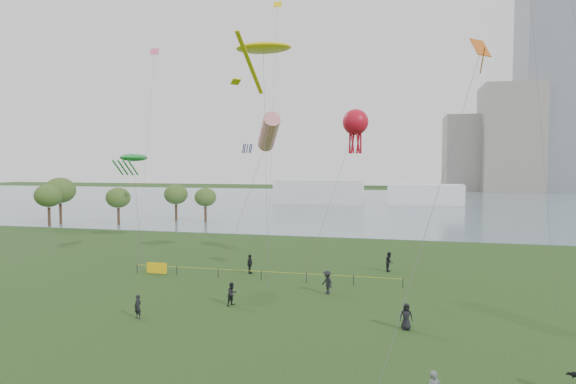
# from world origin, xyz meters

# --- Properties ---
(ground_plane) EXTENTS (400.00, 400.00, 0.00)m
(ground_plane) POSITION_xyz_m (0.00, 0.00, 0.00)
(ground_plane) COLOR black
(lake) EXTENTS (400.00, 120.00, 0.08)m
(lake) POSITION_xyz_m (0.00, 100.00, 0.02)
(lake) COLOR slate
(lake) RESTS_ON ground_plane
(tower) EXTENTS (24.00, 24.00, 120.00)m
(tower) POSITION_xyz_m (62.00, 168.00, 60.00)
(tower) COLOR slate
(tower) RESTS_ON ground_plane
(building_mid) EXTENTS (20.00, 20.00, 38.00)m
(building_mid) POSITION_xyz_m (46.00, 162.00, 19.00)
(building_mid) COLOR gray
(building_mid) RESTS_ON ground_plane
(building_low) EXTENTS (16.00, 18.00, 28.00)m
(building_low) POSITION_xyz_m (32.00, 168.00, 14.00)
(building_low) COLOR gray
(building_low) RESTS_ON ground_plane
(pavilion_left) EXTENTS (22.00, 8.00, 6.00)m
(pavilion_left) POSITION_xyz_m (-12.00, 95.00, 3.00)
(pavilion_left) COLOR silver
(pavilion_left) RESTS_ON ground_plane
(pavilion_right) EXTENTS (18.00, 7.00, 5.00)m
(pavilion_right) POSITION_xyz_m (14.00, 98.00, 2.50)
(pavilion_right) COLOR white
(pavilion_right) RESTS_ON ground_plane
(trees) EXTENTS (26.33, 15.53, 7.81)m
(trees) POSITION_xyz_m (-39.33, 46.35, 4.97)
(trees) COLOR #39261A
(trees) RESTS_ON ground_plane
(fence) EXTENTS (24.07, 0.07, 1.05)m
(fence) POSITION_xyz_m (-9.65, 14.83, 0.55)
(fence) COLOR black
(fence) RESTS_ON ground_plane
(spectator_a) EXTENTS (0.93, 1.01, 1.66)m
(spectator_a) POSITION_xyz_m (-3.42, 7.11, 0.83)
(spectator_a) COLOR black
(spectator_a) RESTS_ON ground_plane
(spectator_b) EXTENTS (1.30, 1.34, 1.84)m
(spectator_b) POSITION_xyz_m (2.74, 11.66, 0.92)
(spectator_b) COLOR black
(spectator_b) RESTS_ON ground_plane
(spectator_c) EXTENTS (0.52, 1.07, 1.77)m
(spectator_c) POSITION_xyz_m (-5.24, 16.92, 0.89)
(spectator_c) COLOR black
(spectator_c) RESTS_ON ground_plane
(spectator_d) EXTENTS (0.86, 0.62, 1.63)m
(spectator_d) POSITION_xyz_m (8.62, 4.81, 0.82)
(spectator_d) COLOR black
(spectator_d) RESTS_ON ground_plane
(spectator_f) EXTENTS (0.66, 0.53, 1.57)m
(spectator_f) POSITION_xyz_m (-8.41, 2.93, 0.78)
(spectator_f) COLOR black
(spectator_f) RESTS_ON ground_plane
(spectator_g) EXTENTS (0.81, 0.98, 1.84)m
(spectator_g) POSITION_xyz_m (7.25, 20.76, 0.92)
(spectator_g) COLOR black
(spectator_g) RESTS_ON ground_plane
(kite_stingray) EXTENTS (5.60, 10.31, 21.62)m
(kite_stingray) POSITION_xyz_m (-4.82, 20.07, 21.13)
(kite_stingray) COLOR #3F3F42
(kite_windsock) EXTENTS (4.70, 8.22, 15.00)m
(kite_windsock) POSITION_xyz_m (-4.32, 20.18, 13.14)
(kite_windsock) COLOR #3F3F42
(kite_creature) EXTENTS (3.81, 5.54, 11.10)m
(kite_creature) POSITION_xyz_m (-17.90, 18.54, 10.68)
(kite_creature) COLOR #3F3F42
(kite_octopus) EXTENTS (4.77, 8.33, 15.14)m
(kite_octopus) POSITION_xyz_m (4.04, 20.03, 13.88)
(kite_octopus) COLOR #3F3F42
(kite_delta) EXTENTS (6.61, 14.33, 18.13)m
(kite_delta) POSITION_xyz_m (12.71, 7.51, 16.41)
(kite_delta) COLOR #3F3F42
(small_kites) EXTENTS (37.21, 17.13, 6.07)m
(small_kites) POSITION_xyz_m (3.33, 19.23, 24.57)
(small_kites) COLOR #E5598C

